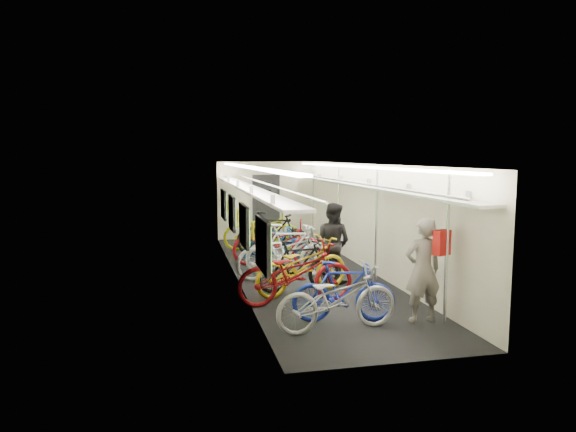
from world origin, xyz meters
name	(u,v)px	position (x,y,z in m)	size (l,w,h in m)	color
train_car_shell	(282,196)	(-0.36, 0.71, 1.66)	(10.00, 10.00, 10.00)	black
bicycle_0	(337,298)	(-0.43, -3.69, 0.50)	(0.66, 1.89, 0.99)	#A4A3A8
bicycle_1	(344,292)	(-0.21, -3.32, 0.49)	(0.46, 1.61, 0.97)	#1A2A9D
bicycle_2	(296,273)	(-0.71, -2.21, 0.55)	(0.73, 2.08, 1.09)	maroon
bicycle_3	(299,266)	(-0.46, -1.40, 0.50)	(0.47, 1.66, 1.00)	black
bicycle_4	(302,266)	(-0.44, -1.57, 0.53)	(0.70, 2.01, 1.06)	gold
bicycle_5	(290,250)	(-0.36, -0.14, 0.57)	(0.54, 1.90, 1.14)	silver
bicycle_6	(284,253)	(-0.53, -0.33, 0.55)	(0.73, 2.08, 1.09)	silver
bicycle_7	(276,245)	(-0.43, 1.13, 0.47)	(0.44, 1.57, 0.94)	#195197
bicycle_8	(277,243)	(-0.44, 0.94, 0.55)	(0.73, 2.10, 1.10)	maroon
bicycle_9	(273,234)	(-0.33, 2.05, 0.59)	(0.55, 1.95, 1.17)	black
bicycle_10	(262,230)	(-0.45, 3.03, 0.55)	(0.74, 2.11, 1.11)	#B1B911
passenger_near	(423,270)	(0.99, -3.56, 0.82)	(0.60, 0.39, 1.64)	gray
passenger_mid	(332,242)	(0.38, -0.80, 0.82)	(0.79, 0.62, 1.63)	black
backpack	(442,243)	(1.18, -3.76, 1.28)	(0.26, 0.14, 0.38)	#AE1411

